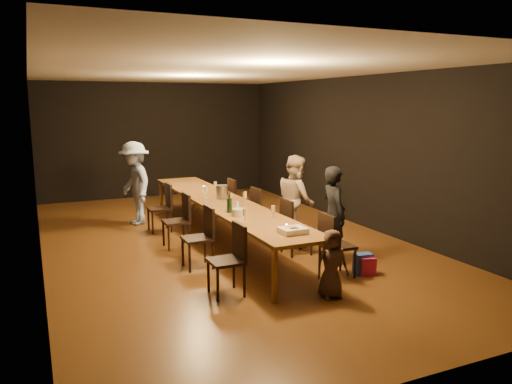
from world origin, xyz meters
name	(u,v)px	position (x,y,z in m)	size (l,w,h in m)	color
ground	(223,241)	(0.00, 0.00, 0.00)	(10.00, 10.00, 0.00)	#4A2712
room_shell	(221,125)	(0.00, 0.00, 2.08)	(6.04, 10.04, 3.02)	black
table	(222,203)	(0.00, 0.00, 0.70)	(0.90, 6.00, 0.75)	brown
chair_right_0	(338,245)	(0.85, -2.40, 0.47)	(0.42, 0.42, 0.93)	black
chair_right_1	(297,226)	(0.85, -1.20, 0.47)	(0.42, 0.42, 0.93)	black
chair_right_2	(265,212)	(0.85, 0.00, 0.47)	(0.42, 0.42, 0.93)	black
chair_right_3	(240,201)	(0.85, 1.20, 0.47)	(0.42, 0.42, 0.93)	black
chair_left_0	(226,260)	(-0.85, -2.40, 0.47)	(0.42, 0.42, 0.93)	black
chair_left_1	(197,238)	(-0.85, -1.20, 0.47)	(0.42, 0.42, 0.93)	black
chair_left_2	(176,221)	(-0.85, 0.00, 0.47)	(0.42, 0.42, 0.93)	black
chair_left_3	(159,208)	(-0.85, 1.20, 0.47)	(0.42, 0.42, 0.93)	black
woman_birthday	(334,215)	(1.15, -1.82, 0.76)	(0.55, 0.36, 1.52)	black
woman_tan	(296,200)	(1.15, -0.61, 0.79)	(0.76, 0.60, 1.57)	beige
man_blue	(135,183)	(-1.15, 1.99, 0.85)	(1.10, 0.63, 1.70)	#8EA7DB
child	(332,264)	(0.34, -3.04, 0.45)	(0.44, 0.28, 0.89)	#453027
gift_bag_red	(368,267)	(1.28, -2.55, 0.13)	(0.22, 0.12, 0.26)	#B81B4F
gift_bag_blue	(363,264)	(1.25, -2.47, 0.15)	(0.25, 0.17, 0.31)	#24439E
birthday_cake	(293,231)	(0.06, -2.52, 0.79)	(0.35, 0.28, 0.08)	white
plate_stack	(239,212)	(-0.20, -1.27, 0.81)	(0.21, 0.21, 0.11)	silver
champagne_bottle	(229,202)	(-0.23, -0.95, 0.92)	(0.08, 0.08, 0.33)	black
ice_bucket	(222,192)	(0.07, 0.20, 0.87)	(0.22, 0.22, 0.24)	#AEAEB3
wineglass_0	(245,215)	(-0.28, -1.68, 0.85)	(0.06, 0.06, 0.21)	beige
wineglass_1	(273,212)	(0.19, -1.67, 0.85)	(0.06, 0.06, 0.21)	beige
wineglass_2	(237,208)	(-0.19, -1.16, 0.85)	(0.06, 0.06, 0.21)	silver
wineglass_3	(245,198)	(0.28, -0.39, 0.85)	(0.06, 0.06, 0.21)	beige
wineglass_4	(206,193)	(-0.18, 0.35, 0.85)	(0.06, 0.06, 0.21)	silver
wineglass_5	(215,187)	(0.20, 0.89, 0.85)	(0.06, 0.06, 0.21)	silver
tealight_near	(286,226)	(0.15, -2.16, 0.77)	(0.05, 0.05, 0.03)	#B2B7B2
tealight_mid	(226,197)	(0.15, 0.19, 0.77)	(0.05, 0.05, 0.03)	#B2B7B2
tealight_far	(204,187)	(0.15, 1.48, 0.77)	(0.05, 0.05, 0.03)	#B2B7B2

